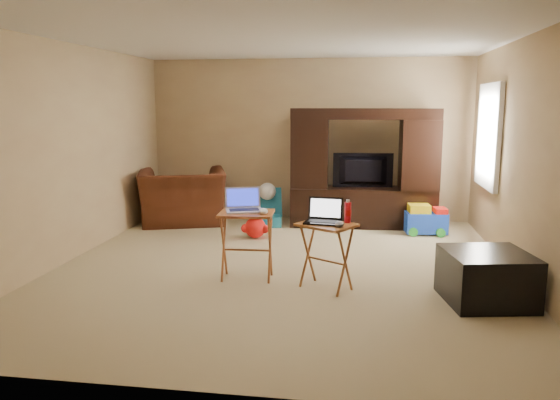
% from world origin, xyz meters
% --- Properties ---
extents(floor, '(5.50, 5.50, 0.00)m').
position_xyz_m(floor, '(0.00, 0.00, 0.00)').
color(floor, '#CDB88E').
rests_on(floor, ground).
extents(ceiling, '(5.50, 5.50, 0.00)m').
position_xyz_m(ceiling, '(0.00, 0.00, 2.50)').
color(ceiling, silver).
rests_on(ceiling, ground).
extents(wall_back, '(5.00, 0.00, 5.00)m').
position_xyz_m(wall_back, '(0.00, 2.75, 1.25)').
color(wall_back, tan).
rests_on(wall_back, ground).
extents(wall_front, '(5.00, 0.00, 5.00)m').
position_xyz_m(wall_front, '(0.00, -2.75, 1.25)').
color(wall_front, tan).
rests_on(wall_front, ground).
extents(wall_left, '(0.00, 5.50, 5.50)m').
position_xyz_m(wall_left, '(-2.50, 0.00, 1.25)').
color(wall_left, tan).
rests_on(wall_left, ground).
extents(wall_right, '(0.00, 5.50, 5.50)m').
position_xyz_m(wall_right, '(2.50, 0.00, 1.25)').
color(wall_right, tan).
rests_on(wall_right, ground).
extents(window_pane, '(0.00, 1.20, 1.20)m').
position_xyz_m(window_pane, '(2.48, 1.55, 1.40)').
color(window_pane, white).
rests_on(window_pane, ground).
extents(window_frame, '(0.06, 1.14, 1.34)m').
position_xyz_m(window_frame, '(2.46, 1.55, 1.40)').
color(window_frame, white).
rests_on(window_frame, ground).
extents(entertainment_center, '(2.15, 0.62, 1.74)m').
position_xyz_m(entertainment_center, '(0.88, 2.25, 0.87)').
color(entertainment_center, black).
rests_on(entertainment_center, floor).
extents(television, '(0.89, 0.20, 0.51)m').
position_xyz_m(television, '(0.88, 2.20, 0.84)').
color(television, black).
rests_on(television, entertainment_center).
extents(recliner, '(1.55, 1.45, 0.82)m').
position_xyz_m(recliner, '(-1.84, 2.03, 0.41)').
color(recliner, '#481C0F').
rests_on(recliner, floor).
extents(child_rocker, '(0.53, 0.57, 0.56)m').
position_xyz_m(child_rocker, '(-0.55, 2.06, 0.28)').
color(child_rocker, '#16617C').
rests_on(child_rocker, floor).
extents(plush_toy, '(0.40, 0.33, 0.44)m').
position_xyz_m(plush_toy, '(-0.57, 1.28, 0.22)').
color(plush_toy, red).
rests_on(plush_toy, floor).
extents(push_toy, '(0.61, 0.47, 0.43)m').
position_xyz_m(push_toy, '(1.76, 1.85, 0.22)').
color(push_toy, blue).
rests_on(push_toy, floor).
extents(ottoman, '(0.86, 0.86, 0.47)m').
position_xyz_m(ottoman, '(2.02, -0.80, 0.24)').
color(ottoman, black).
rests_on(ottoman, floor).
extents(tray_table_left, '(0.57, 0.47, 0.71)m').
position_xyz_m(tray_table_left, '(-0.31, -0.47, 0.36)').
color(tray_table_left, '#9D4F26').
rests_on(tray_table_left, floor).
extents(tray_table_right, '(0.64, 0.61, 0.66)m').
position_xyz_m(tray_table_right, '(0.53, -0.65, 0.33)').
color(tray_table_right, '#A65E28').
rests_on(tray_table_right, floor).
extents(laptop_left, '(0.45, 0.40, 0.24)m').
position_xyz_m(laptop_left, '(-0.34, -0.44, 0.83)').
color(laptop_left, '#B3B3B8').
rests_on(laptop_left, tray_table_left).
extents(laptop_right, '(0.38, 0.32, 0.24)m').
position_xyz_m(laptop_right, '(0.49, -0.63, 0.78)').
color(laptop_right, black).
rests_on(laptop_right, tray_table_right).
extents(mouse_left, '(0.13, 0.16, 0.06)m').
position_xyz_m(mouse_left, '(-0.12, -0.54, 0.74)').
color(mouse_left, white).
rests_on(mouse_left, tray_table_left).
extents(mouse_right, '(0.10, 0.14, 0.05)m').
position_xyz_m(mouse_right, '(0.66, -0.77, 0.69)').
color(mouse_right, '#434348').
rests_on(mouse_right, tray_table_right).
extents(water_bottle, '(0.06, 0.06, 0.20)m').
position_xyz_m(water_bottle, '(0.73, -0.57, 0.76)').
color(water_bottle, red).
rests_on(water_bottle, tray_table_right).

